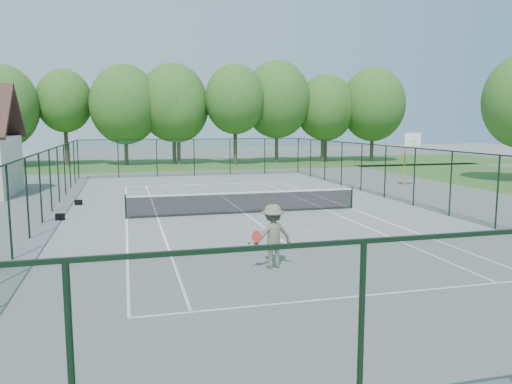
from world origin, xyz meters
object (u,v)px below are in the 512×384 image
(sports_bag_a, at_px, (60,217))
(tennis_player, at_px, (273,236))
(tennis_net, at_px, (245,202))
(basketball_goal, at_px, (409,149))

(sports_bag_a, distance_m, tennis_player, 11.78)
(tennis_net, xyz_separation_m, tennis_player, (-1.30, -8.93, 0.38))
(basketball_goal, relative_size, sports_bag_a, 9.99)
(sports_bag_a, height_order, tennis_player, tennis_player)
(sports_bag_a, xyz_separation_m, tennis_player, (7.03, -9.42, 0.80))
(tennis_net, relative_size, basketball_goal, 3.04)
(basketball_goal, distance_m, sports_bag_a, 22.68)
(tennis_net, xyz_separation_m, sports_bag_a, (-8.34, 0.49, -0.43))
(basketball_goal, bearing_deg, tennis_net, -150.89)
(tennis_net, height_order, basketball_goal, basketball_goal)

